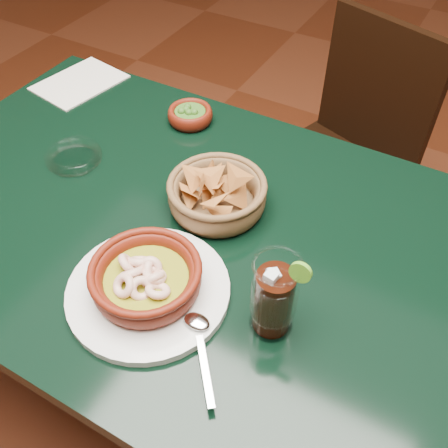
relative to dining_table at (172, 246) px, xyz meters
The scene contains 9 objects.
ground 0.65m from the dining_table, ahead, with size 7.00×7.00×0.00m, color #471C0C.
dining_table is the anchor object (origin of this frame).
dining_chair 0.74m from the dining_table, 76.95° to the left, with size 0.51×0.51×0.87m.
shrimp_plate 0.24m from the dining_table, 65.75° to the right, with size 0.35×0.28×0.08m.
chip_basket 0.17m from the dining_table, 39.30° to the left, with size 0.23×0.23×0.13m.
guacamole_ramekin 0.34m from the dining_table, 113.82° to the left, with size 0.13×0.13×0.04m.
cola_drink 0.36m from the dining_table, 24.21° to the right, with size 0.15×0.15×0.18m.
glass_ashtray 0.29m from the dining_table, behind, with size 0.13×0.13×0.03m.
paper_menu 0.57m from the dining_table, 148.56° to the left, with size 0.20×0.24×0.00m.
Camera 1 is at (0.44, -0.56, 1.46)m, focal length 40.00 mm.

